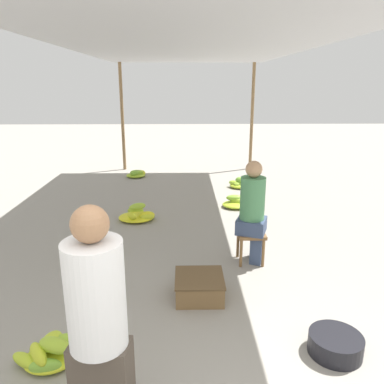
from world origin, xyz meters
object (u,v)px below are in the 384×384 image
banana_pile_right_0 (237,202)px  banana_pile_right_1 (240,184)px  banana_pile_left_2 (138,215)px  basin_black (335,344)px  stool (251,238)px  vendor_seated (253,211)px  banana_pile_left_0 (49,353)px  banana_pile_left_3 (137,174)px  banana_pile_left_1 (94,246)px  crate_near (199,287)px  vendor_foreground (99,331)px

banana_pile_right_0 → banana_pile_right_1: 1.31m
banana_pile_right_1 → banana_pile_left_2: bearing=-135.2°
banana_pile_right_0 → basin_black: bearing=-85.7°
stool → banana_pile_right_0: stool is taller
stool → banana_pile_right_0: size_ratio=0.79×
vendor_seated → banana_pile_left_2: 2.29m
banana_pile_left_2 → banana_pile_right_0: size_ratio=1.23×
banana_pile_left_0 → vendor_seated: bearing=42.6°
banana_pile_right_0 → banana_pile_right_1: bearing=79.2°
stool → banana_pile_right_1: stool is taller
vendor_seated → banana_pile_left_3: bearing=113.8°
banana_pile_left_1 → stool: bearing=-10.5°
vendor_seated → crate_near: size_ratio=2.55×
vendor_foreground → banana_pile_right_1: bearing=74.0°
vendor_seated → banana_pile_right_0: bearing=86.9°
basin_black → banana_pile_right_1: (-0.04, 5.18, 0.00)m
vendor_foreground → banana_pile_left_3: bearing=95.3°
banana_pile_left_3 → crate_near: crate_near is taller
vendor_seated → basin_black: vendor_seated is taller
banana_pile_left_3 → banana_pile_left_1: bearing=-91.2°
banana_pile_right_1 → vendor_seated: bearing=-95.9°
banana_pile_left_0 → banana_pile_left_2: bearing=84.3°
stool → banana_pile_left_1: stool is taller
basin_black → banana_pile_left_1: (-2.48, 2.07, -0.02)m
vendor_foreground → basin_black: size_ratio=3.55×
stool → banana_pile_left_0: bearing=-137.3°
stool → vendor_seated: size_ratio=0.31×
vendor_foreground → basin_black: 2.04m
banana_pile_right_1 → banana_pile_left_0: bearing=-113.6°
vendor_foreground → crate_near: (0.65, 1.66, -0.70)m
banana_pile_left_2 → banana_pile_left_3: 2.99m
vendor_foreground → vendor_seated: vendor_foreground is taller
banana_pile_left_3 → banana_pile_right_1: bearing=-23.2°
basin_black → banana_pile_left_2: size_ratio=0.71×
banana_pile_left_3 → vendor_seated: bearing=-66.2°
banana_pile_left_0 → banana_pile_left_3: (-0.05, 6.26, -0.02)m
stool → banana_pile_right_1: size_ratio=0.81×
stool → banana_pile_right_1: 3.52m
banana_pile_left_3 → stool: bearing=-66.4°
vendor_seated → banana_pile_left_3: vendor_seated is taller
banana_pile_right_1 → crate_near: (-1.05, -4.29, 0.03)m
stool → banana_pile_right_1: (0.38, 3.49, -0.24)m
banana_pile_left_1 → banana_pile_right_0: bearing=39.8°
basin_black → banana_pile_left_3: bearing=111.1°
stool → banana_pile_right_0: bearing=86.5°
stool → vendor_seated: bearing=20.0°
banana_pile_left_0 → basin_black: bearing=2.0°
banana_pile_left_1 → banana_pile_left_2: size_ratio=0.75×
banana_pile_right_1 → banana_pile_left_3: bearing=156.8°
vendor_seated → banana_pile_left_0: bearing=-137.4°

